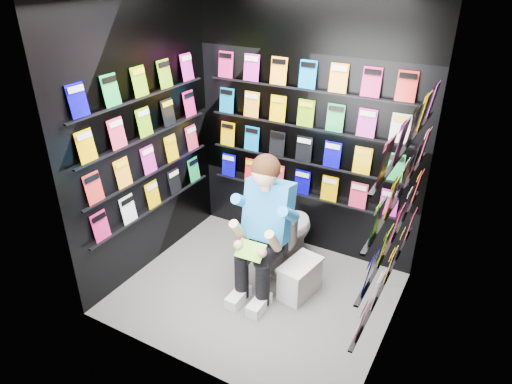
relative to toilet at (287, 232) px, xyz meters
The scene contains 13 objects.
floor 0.69m from the toilet, 92.43° to the right, with size 2.40×2.40×0.00m, color #5B5B59.
wall_back 1.02m from the toilet, 93.34° to the left, with size 2.40×0.04×2.60m, color black.
wall_front 1.83m from the toilet, 90.89° to the right, with size 2.40×0.04×2.60m, color black.
wall_left 1.64m from the toilet, 154.69° to the right, with size 0.04×2.00×2.60m, color black.
wall_right 1.61m from the toilet, 26.23° to the right, with size 0.04×2.00×2.60m, color black.
comics_back 1.02m from the toilet, 93.60° to the left, with size 2.10×0.06×1.37m, color red, non-canonical shape.
comics_left 1.63m from the toilet, 154.14° to the right, with size 0.06×1.70×1.37m, color red, non-canonical shape.
comics_right 1.59m from the toilet, 26.82° to the right, with size 0.06×1.70×1.37m, color red, non-canonical shape.
toilet is the anchor object (origin of this frame).
longbox 0.55m from the toilet, 49.51° to the right, with size 0.23×0.42×0.31m, color silver.
longbox_lid 0.51m from the toilet, 49.51° to the right, with size 0.25×0.44×0.03m, color silver.
reader 0.57m from the toilet, 90.00° to the right, with size 0.56×0.82×1.52m, color blue, non-canonical shape.
held_comic 0.76m from the toilet, 90.00° to the right, with size 0.25×0.01×0.17m, color #189440.
Camera 1 is at (1.66, -2.96, 2.82)m, focal length 32.00 mm.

